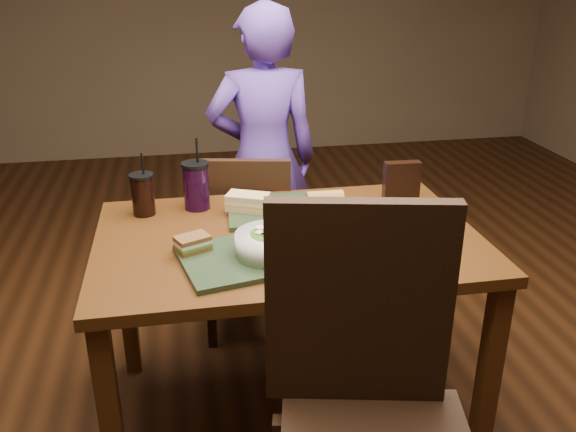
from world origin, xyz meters
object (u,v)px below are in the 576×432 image
at_px(sandwich_near, 193,243).
at_px(cup_berry, 196,185).
at_px(sandwich_far, 248,202).
at_px(baguette_near, 302,263).
at_px(chip_bag, 401,185).
at_px(tray_far, 285,210).
at_px(chair_near, 368,399).
at_px(soup_bowl, 417,244).
at_px(dining_table, 288,258).
at_px(tray_near, 250,257).
at_px(chair_far, 244,238).
at_px(diner, 263,160).
at_px(salad_bowl, 271,242).
at_px(baguette_far, 325,200).
at_px(cup_cola, 143,194).

distance_m(sandwich_near, cup_berry, 0.41).
bearing_deg(sandwich_far, baguette_near, -79.18).
bearing_deg(sandwich_near, chip_bag, 19.34).
height_order(tray_far, sandwich_far, sandwich_far).
xyz_separation_m(sandwich_far, baguette_near, (0.10, -0.51, -0.00)).
xyz_separation_m(chair_near, soup_bowl, (0.31, 0.50, 0.17)).
bearing_deg(dining_table, sandwich_near, -162.98).
bearing_deg(tray_near, baguette_near, -45.22).
xyz_separation_m(chair_far, soup_bowl, (0.48, -0.77, 0.29)).
xyz_separation_m(dining_table, tray_far, (0.03, 0.20, 0.10)).
bearing_deg(soup_bowl, baguette_near, -166.36).
distance_m(chair_near, chip_bag, 0.99).
xyz_separation_m(chair_near, cup_berry, (-0.37, 1.00, 0.23)).
xyz_separation_m(diner, tray_far, (-0.02, -0.71, 0.03)).
bearing_deg(chair_near, chip_bag, 65.95).
relative_size(salad_bowl, soup_bowl, 1.22).
distance_m(chair_near, salad_bowl, 0.59).
distance_m(baguette_near, baguette_far, 0.51).
relative_size(sandwich_far, cup_cola, 0.72).
relative_size(diner, chip_bag, 8.23).
distance_m(dining_table, chair_near, 0.71).
distance_m(cup_cola, cup_berry, 0.20).
xyz_separation_m(soup_bowl, chip_bag, (0.08, 0.38, 0.06)).
bearing_deg(tray_far, salad_bowl, -106.67).
distance_m(chair_far, chip_bag, 0.77).
relative_size(tray_near, chip_bag, 2.37).
xyz_separation_m(diner, tray_near, (-0.20, -1.07, 0.03)).
bearing_deg(chip_bag, salad_bowl, -145.56).
height_order(diner, sandwich_near, diner).
xyz_separation_m(dining_table, cup_cola, (-0.49, 0.28, 0.17)).
relative_size(cup_cola, chip_bag, 1.35).
xyz_separation_m(tray_far, cup_berry, (-0.32, 0.10, 0.08)).
xyz_separation_m(tray_near, salad_bowl, (0.07, -0.00, 0.05)).
bearing_deg(tray_near, chip_bag, 28.77).
bearing_deg(baguette_near, dining_table, 87.29).
bearing_deg(soup_bowl, chair_far, 121.96).
relative_size(tray_near, baguette_near, 3.79).
distance_m(sandwich_far, cup_berry, 0.21).
distance_m(soup_bowl, baguette_far, 0.43).
relative_size(dining_table, cup_berry, 4.69).
bearing_deg(baguette_far, salad_bowl, -127.08).
bearing_deg(tray_far, chip_bag, -2.59).
height_order(tray_near, tray_far, same).
bearing_deg(baguette_near, cup_cola, 129.35).
relative_size(salad_bowl, sandwich_near, 1.85).
height_order(baguette_far, cup_berry, cup_berry).
bearing_deg(chair_far, baguette_far, -56.07).
bearing_deg(diner, sandwich_far, 77.86).
height_order(dining_table, soup_bowl, soup_bowl).
relative_size(baguette_near, cup_berry, 0.40).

